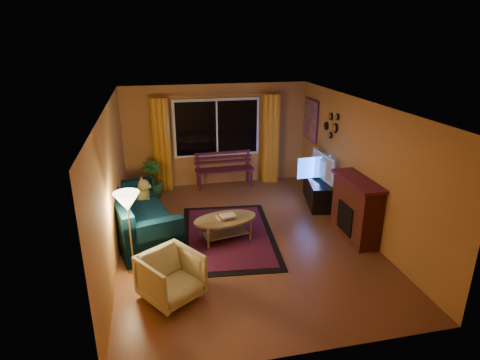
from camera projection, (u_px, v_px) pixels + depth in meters
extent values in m
cube|color=brown|center=(243.00, 238.00, 7.57)|extent=(4.50, 6.00, 0.02)
cube|color=white|center=(244.00, 104.00, 6.69)|extent=(4.50, 6.00, 0.02)
cube|color=#BE7C39|center=(217.00, 135.00, 9.89)|extent=(4.50, 0.02, 2.50)
cube|color=#BE7C39|center=(112.00, 185.00, 6.68)|extent=(0.02, 6.00, 2.50)
cube|color=#BE7C39|center=(360.00, 167.00, 7.58)|extent=(0.02, 6.00, 2.50)
cube|color=black|center=(217.00, 128.00, 9.76)|extent=(2.00, 0.02, 1.30)
cylinder|color=#BF8C3F|center=(217.00, 95.00, 9.44)|extent=(3.20, 0.03, 0.03)
cylinder|color=orange|center=(162.00, 145.00, 9.55)|extent=(0.36, 0.36, 2.24)
cylinder|color=orange|center=(271.00, 139.00, 10.08)|extent=(0.36, 0.36, 2.24)
cube|color=#471221|center=(225.00, 178.00, 10.04)|extent=(1.46, 0.48, 0.43)
imported|color=#235B1E|center=(152.00, 180.00, 9.28)|extent=(0.57, 0.57, 0.86)
cube|color=black|center=(140.00, 213.00, 7.49)|extent=(1.52, 2.49, 0.94)
imported|color=beige|center=(171.00, 274.00, 5.72)|extent=(1.02, 1.01, 0.78)
cylinder|color=#BF8C3F|center=(130.00, 233.00, 6.28)|extent=(0.29, 0.29, 1.35)
cube|color=maroon|center=(228.00, 235.00, 7.62)|extent=(1.97, 2.86, 0.02)
cylinder|color=#99874E|center=(225.00, 229.00, 7.43)|extent=(1.40, 1.40, 0.44)
cube|color=black|center=(318.00, 191.00, 9.02)|extent=(0.72, 1.40, 0.56)
imported|color=black|center=(319.00, 167.00, 8.82)|extent=(0.19, 1.03, 0.59)
cube|color=maroon|center=(356.00, 210.00, 7.42)|extent=(0.40, 1.20, 1.10)
cube|color=orange|center=(311.00, 120.00, 9.68)|extent=(0.04, 0.76, 0.96)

